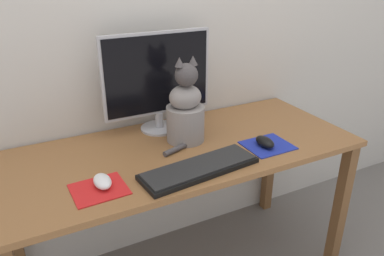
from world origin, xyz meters
name	(u,v)px	position (x,y,z in m)	size (l,w,h in m)	color
wall_back	(147,1)	(0.00, 0.34, 1.25)	(7.00, 0.04, 2.50)	beige
desk	(182,167)	(0.00, 0.00, 0.61)	(1.47, 0.62, 0.70)	brown
monitor	(158,79)	(-0.01, 0.21, 0.94)	(0.49, 0.17, 0.44)	#B2B2B7
keyboard	(200,168)	(-0.02, -0.20, 0.71)	(0.46, 0.19, 0.02)	black
mousepad_left	(99,189)	(-0.39, -0.16, 0.70)	(0.19, 0.16, 0.00)	red
mousepad_right	(268,145)	(0.32, -0.15, 0.70)	(0.19, 0.17, 0.00)	#1E2D9E
computer_mouse_left	(102,181)	(-0.37, -0.14, 0.72)	(0.06, 0.10, 0.04)	white
computer_mouse_right	(265,142)	(0.31, -0.15, 0.73)	(0.06, 0.10, 0.04)	black
cat	(186,111)	(0.04, 0.05, 0.84)	(0.22, 0.19, 0.37)	gray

